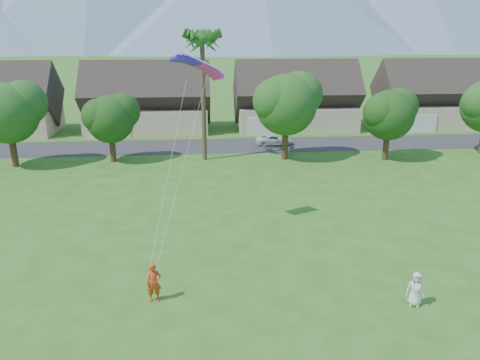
{
  "coord_description": "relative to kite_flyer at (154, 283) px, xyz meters",
  "views": [
    {
      "loc": [
        -2.24,
        -16.87,
        12.64
      ],
      "look_at": [
        0.0,
        10.0,
        3.8
      ],
      "focal_mm": 35.0,
      "sensor_mm": 36.0,
      "label": 1
    }
  ],
  "objects": [
    {
      "name": "kite_flyer",
      "position": [
        0.0,
        0.0,
        0.0
      ],
      "size": [
        0.79,
        0.6,
        1.95
      ],
      "primitive_type": "imported",
      "rotation": [
        0.0,
        0.0,
        0.2
      ],
      "color": "#C53F16",
      "rests_on": "ground"
    },
    {
      "name": "watcher",
      "position": [
        12.36,
        -1.42,
        -0.12
      ],
      "size": [
        0.98,
        0.8,
        1.72
      ],
      "primitive_type": "imported",
      "rotation": [
        0.0,
        0.0,
        -0.35
      ],
      "color": "silver",
      "rests_on": "ground"
    },
    {
      "name": "tree_row",
      "position": [
        3.58,
        24.77,
        3.91
      ],
      "size": [
        62.27,
        6.67,
        8.45
      ],
      "color": "#47301C",
      "rests_on": "ground"
    },
    {
      "name": "ground",
      "position": [
        4.72,
        -3.15,
        -0.98
      ],
      "size": [
        500.0,
        500.0,
        0.0
      ],
      "primitive_type": "plane",
      "color": "#2D6019",
      "rests_on": "ground"
    },
    {
      "name": "parafoil_kite",
      "position": [
        2.38,
        8.39,
        9.61
      ],
      "size": [
        3.42,
        1.53,
        0.5
      ],
      "rotation": [
        0.0,
        0.0,
        0.39
      ],
      "color": "#3A1BCA",
      "rests_on": "ground"
    },
    {
      "name": "street",
      "position": [
        4.72,
        30.85,
        -0.97
      ],
      "size": [
        90.0,
        7.0,
        0.01
      ],
      "primitive_type": "cube",
      "color": "#2D2D30",
      "rests_on": "ground"
    },
    {
      "name": "houses_row",
      "position": [
        5.21,
        39.85,
        2.47
      ],
      "size": [
        72.75,
        8.19,
        8.86
      ],
      "color": "beige",
      "rests_on": "ground"
    },
    {
      "name": "fan_palm",
      "position": [
        2.72,
        25.35,
        10.82
      ],
      "size": [
        3.0,
        3.0,
        13.8
      ],
      "color": "#4C3D26",
      "rests_on": "ground"
    },
    {
      "name": "parked_car",
      "position": [
        10.57,
        30.85,
        -0.41
      ],
      "size": [
        4.17,
        2.03,
        1.14
      ],
      "primitive_type": "imported",
      "rotation": [
        0.0,
        0.0,
        1.6
      ],
      "color": "silver",
      "rests_on": "ground"
    }
  ]
}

